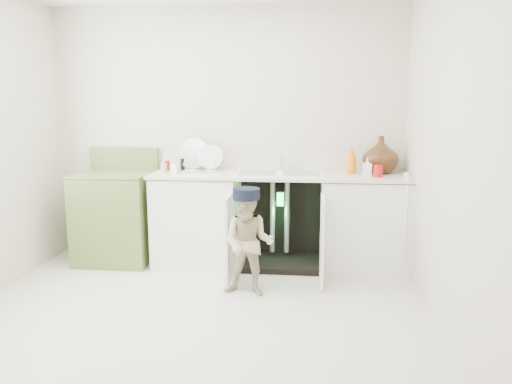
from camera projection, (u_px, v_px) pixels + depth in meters
ground at (196, 313)px, 3.76m from camera, size 3.50×3.50×0.00m
room_shell at (192, 148)px, 3.54m from camera, size 6.00×5.50×1.26m
counter_run at (283, 217)px, 4.80m from camera, size 2.44×1.02×1.25m
avocado_stove at (117, 216)px, 4.94m from camera, size 0.71×0.65×1.11m
repair_worker at (249, 242)px, 4.05m from camera, size 0.50×0.64×0.89m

